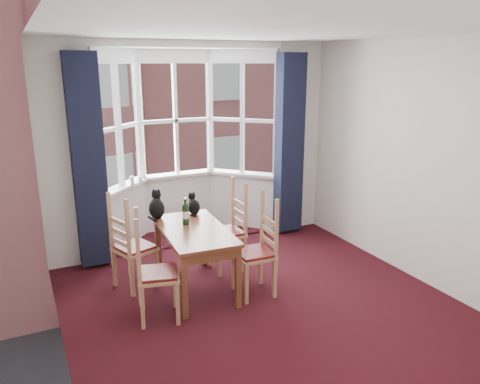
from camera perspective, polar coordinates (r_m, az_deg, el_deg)
floor at (r=4.99m, az=4.09°, el=-14.87°), size 4.50×4.50×0.00m
ceiling at (r=4.31m, az=4.85°, el=19.15°), size 4.50×4.50×0.00m
wall_left at (r=3.88m, az=-22.05°, el=-2.51°), size 0.00×4.50×4.50m
wall_right at (r=5.70m, az=22.14°, el=3.03°), size 0.00×4.50×4.50m
wall_back_pier_left at (r=6.09m, az=-20.42°, el=3.96°), size 0.70×0.12×2.80m
wall_back_pier_right at (r=7.17m, az=6.86°, el=6.48°), size 0.70×0.12×2.80m
bay_window at (r=6.91m, az=-7.13°, el=6.13°), size 2.76×0.94×2.80m
curtain_left at (r=5.95m, az=-18.00°, el=3.43°), size 0.38×0.22×2.60m
curtain_right at (r=6.91m, az=6.03°, el=5.74°), size 0.38×0.22×2.60m
dining_table at (r=5.29m, az=-5.59°, el=-5.50°), size 0.76×1.32×0.73m
chair_left_near at (r=4.82m, az=-11.06°, el=-10.00°), size 0.49×0.50×0.92m
chair_left_far at (r=5.46m, az=-13.52°, el=-6.98°), size 0.52×0.53×0.92m
chair_right_near at (r=5.25m, az=2.63°, el=-7.46°), size 0.42×0.44×0.92m
chair_right_far at (r=5.86m, az=-0.90°, el=-4.92°), size 0.40×0.42×0.92m
cat_left at (r=5.64m, az=-10.12°, el=-1.80°), size 0.24×0.29×0.35m
cat_right at (r=5.73m, az=-5.68°, el=-1.66°), size 0.15×0.21×0.28m
wine_bottle at (r=5.36m, az=-6.65°, el=-2.54°), size 0.08×0.08×0.31m
candle_tall at (r=6.66m, az=-13.04°, el=1.36°), size 0.06×0.06×0.13m
candle_short at (r=6.71m, az=-12.09°, el=1.41°), size 0.06×0.06×0.10m
street at (r=37.02m, az=-21.70°, el=1.27°), size 80.00×80.00×0.00m
tenement_building at (r=17.88m, az=-19.19°, el=11.87°), size 18.40×7.80×15.20m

